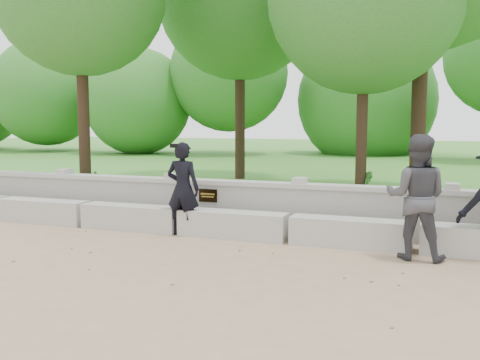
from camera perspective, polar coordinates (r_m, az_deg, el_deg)
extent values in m
plane|color=tan|center=(8.02, -12.53, -8.20)|extent=(80.00, 80.00, 0.00)
cube|color=#2E7427|center=(21.04, 8.47, 1.11)|extent=(40.00, 22.00, 0.25)
cube|color=#B5B3AB|center=(11.23, -20.26, -3.13)|extent=(1.90, 0.45, 0.45)
cube|color=#B5B3AB|center=(10.07, -11.53, -3.92)|extent=(1.90, 0.45, 0.45)
cube|color=#B5B3AB|center=(9.19, -0.81, -4.77)|extent=(1.90, 0.45, 0.45)
cube|color=#B5B3AB|center=(8.69, 11.66, -5.54)|extent=(1.90, 0.45, 0.45)
cube|color=#ABA8A1|center=(10.18, -4.67, -2.65)|extent=(12.50, 0.25, 0.82)
cube|color=#B5B3AB|center=(10.12, -4.69, -0.13)|extent=(12.50, 0.35, 0.08)
cube|color=black|center=(9.90, -3.44, -1.67)|extent=(0.36, 0.02, 0.24)
imported|color=black|center=(9.36, -6.11, -0.93)|extent=(0.60, 0.40, 1.63)
cube|color=black|center=(9.00, -7.08, 3.64)|extent=(0.14, 0.02, 0.07)
imported|color=#3B3B40|center=(8.07, 18.30, -1.74)|extent=(0.91, 0.73, 1.80)
cylinder|color=#382619|center=(13.20, -16.36, 7.14)|extent=(0.27, 0.27, 3.99)
cylinder|color=#382619|center=(16.27, -0.01, 7.98)|extent=(0.30, 0.30, 4.45)
cylinder|color=#382619|center=(11.82, 12.88, 6.26)|extent=(0.24, 0.24, 3.53)
cylinder|color=#382619|center=(13.16, 18.61, 9.43)|extent=(0.34, 0.34, 5.07)
imported|color=#357C2A|center=(13.61, -15.13, -0.17)|extent=(0.32, 0.33, 0.52)
imported|color=#357C2A|center=(11.79, 13.22, -0.72)|extent=(0.33, 0.39, 0.67)
imported|color=#357C2A|center=(12.84, -18.01, -0.46)|extent=(0.45, 0.44, 0.60)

